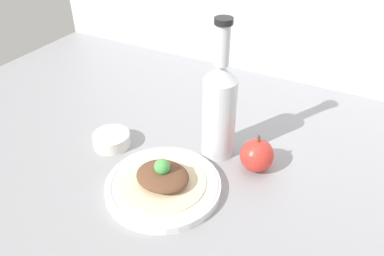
{
  "coord_description": "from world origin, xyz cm",
  "views": [
    {
      "loc": [
        22.54,
        -56.54,
        56.25
      ],
      "look_at": [
        -7.48,
        -0.46,
        11.38
      ],
      "focal_mm": 35.0,
      "sensor_mm": 36.0,
      "label": 1
    }
  ],
  "objects_px": {
    "apple": "(257,155)",
    "dipping_bowl": "(112,140)",
    "plate": "(163,185)",
    "cider_bottle": "(219,107)",
    "plated_food": "(163,177)"
  },
  "relations": [
    {
      "from": "apple",
      "to": "dipping_bowl",
      "type": "bearing_deg",
      "value": -166.05
    },
    {
      "from": "plate",
      "to": "cider_bottle",
      "type": "height_order",
      "value": "cider_bottle"
    },
    {
      "from": "plate",
      "to": "plated_food",
      "type": "bearing_deg",
      "value": 90.0
    },
    {
      "from": "plate",
      "to": "dipping_bowl",
      "type": "bearing_deg",
      "value": 159.55
    },
    {
      "from": "plated_food",
      "to": "apple",
      "type": "height_order",
      "value": "apple"
    },
    {
      "from": "apple",
      "to": "dipping_bowl",
      "type": "distance_m",
      "value": 0.35
    },
    {
      "from": "cider_bottle",
      "to": "dipping_bowl",
      "type": "bearing_deg",
      "value": -157.56
    },
    {
      "from": "plated_food",
      "to": "dipping_bowl",
      "type": "height_order",
      "value": "plated_food"
    },
    {
      "from": "dipping_bowl",
      "to": "plated_food",
      "type": "bearing_deg",
      "value": -20.45
    },
    {
      "from": "plated_food",
      "to": "dipping_bowl",
      "type": "relative_size",
      "value": 2.03
    },
    {
      "from": "plated_food",
      "to": "apple",
      "type": "distance_m",
      "value": 0.21
    },
    {
      "from": "plate",
      "to": "plated_food",
      "type": "xyz_separation_m",
      "value": [
        0.0,
        0.0,
        0.02
      ]
    },
    {
      "from": "plate",
      "to": "apple",
      "type": "bearing_deg",
      "value": 46.44
    },
    {
      "from": "plated_food",
      "to": "dipping_bowl",
      "type": "distance_m",
      "value": 0.2
    },
    {
      "from": "cider_bottle",
      "to": "dipping_bowl",
      "type": "distance_m",
      "value": 0.28
    }
  ]
}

